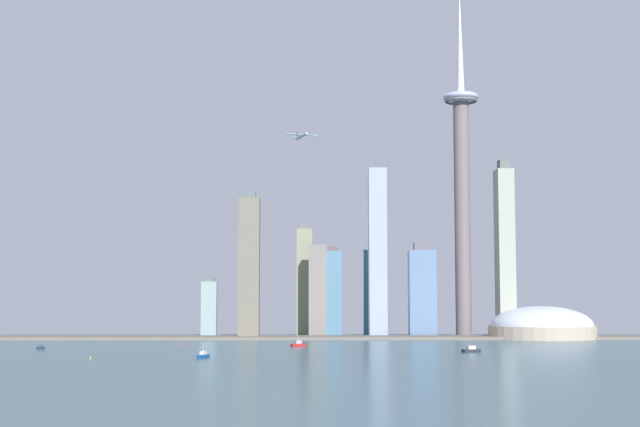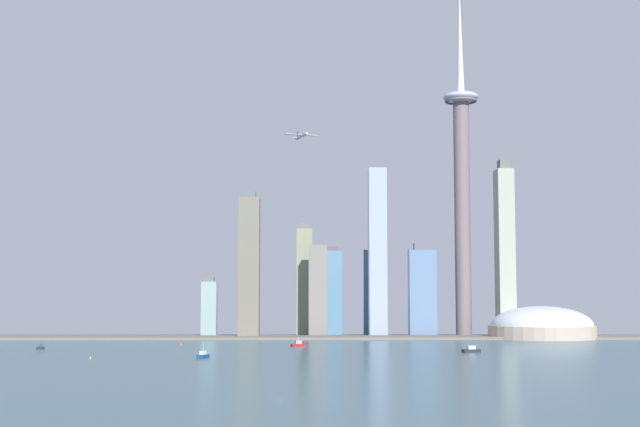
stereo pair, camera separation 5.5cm
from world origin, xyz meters
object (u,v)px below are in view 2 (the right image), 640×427
(skyscraper_0, at_px, (333,292))
(channel_buoy_0, at_px, (90,357))
(skyscraper_6, at_px, (249,267))
(boat_3, at_px, (40,347))
(skyscraper_8, at_px, (505,251))
(boat_2, at_px, (203,355))
(stadium_dome, at_px, (542,327))
(skyscraper_3, at_px, (378,252))
(skyscraper_4, at_px, (304,281))
(airplane, at_px, (302,136))
(skyscraper_1, at_px, (369,283))
(observation_tower, at_px, (462,176))
(skyscraper_7, at_px, (209,308))
(skyscraper_5, at_px, (422,292))
(boat_1, at_px, (298,344))
(boat_0, at_px, (471,350))
(skyscraper_2, at_px, (318,291))
(channel_buoy_1, at_px, (181,344))

(skyscraper_0, relative_size, channel_buoy_0, 42.83)
(skyscraper_6, xyz_separation_m, boat_3, (-155.36, -179.12, -70.17))
(skyscraper_8, distance_m, channel_buoy_0, 479.04)
(skyscraper_0, height_order, boat_2, skyscraper_0)
(stadium_dome, bearing_deg, skyscraper_3, 166.65)
(skyscraper_4, height_order, airplane, airplane)
(skyscraper_6, xyz_separation_m, channel_buoy_0, (-89.31, -289.83, -70.43))
(skyscraper_1, bearing_deg, observation_tower, -32.16)
(skyscraper_4, xyz_separation_m, skyscraper_7, (-100.53, -20.43, -29.02))
(skyscraper_5, relative_size, skyscraper_8, 0.53)
(skyscraper_8, xyz_separation_m, channel_buoy_0, (-352.69, -312.16, -87.43))
(airplane, bearing_deg, boat_2, -31.03)
(skyscraper_1, xyz_separation_m, skyscraper_6, (-126.89, -88.01, 15.02))
(boat_1, bearing_deg, boat_0, -52.20)
(skyscraper_0, distance_m, skyscraper_1, 41.90)
(skyscraper_2, relative_size, skyscraper_4, 0.79)
(skyscraper_4, relative_size, skyscraper_6, 0.82)
(skyscraper_8, bearing_deg, observation_tower, 171.19)
(skyscraper_6, relative_size, channel_buoy_0, 65.91)
(channel_buoy_1, bearing_deg, boat_0, -22.97)
(skyscraper_1, relative_size, boat_0, 8.05)
(observation_tower, xyz_separation_m, channel_buoy_1, (-271.29, -153.67, -166.04))
(skyscraper_3, distance_m, boat_1, 210.19)
(skyscraper_3, distance_m, skyscraper_8, 131.87)
(skyscraper_3, distance_m, channel_buoy_0, 396.07)
(boat_1, relative_size, boat_2, 0.96)
(airplane, bearing_deg, skyscraper_5, 70.44)
(stadium_dome, xyz_separation_m, channel_buoy_0, (-381.02, -279.18, -9.95))
(skyscraper_3, height_order, airplane, airplane)
(skyscraper_1, height_order, boat_0, skyscraper_1)
(skyscraper_5, bearing_deg, skyscraper_1, 127.27)
(boat_1, xyz_separation_m, airplane, (1.45, 170.55, 207.06))
(skyscraper_7, height_order, channel_buoy_1, skyscraper_7)
(skyscraper_1, xyz_separation_m, skyscraper_7, (-172.08, -36.04, -27.28))
(observation_tower, bearing_deg, boat_2, -127.08)
(observation_tower, height_order, channel_buoy_0, observation_tower)
(skyscraper_0, distance_m, boat_1, 235.14)
(skyscraper_0, xyz_separation_m, skyscraper_6, (-86.82, -81.21, 25.21))
(boat_2, bearing_deg, airplane, 7.73)
(observation_tower, distance_m, skyscraper_1, 156.83)
(skyscraper_4, bearing_deg, skyscraper_6, -127.39)
(channel_buoy_0, bearing_deg, airplane, 65.66)
(skyscraper_6, relative_size, skyscraper_8, 0.80)
(skyscraper_8, distance_m, channel_buoy_1, 357.39)
(skyscraper_0, xyz_separation_m, channel_buoy_0, (-176.13, -371.04, -45.21))
(skyscraper_5, bearing_deg, skyscraper_2, 177.18)
(skyscraper_3, relative_size, airplane, 5.22)
(channel_buoy_0, distance_m, channel_buoy_1, 169.60)
(skyscraper_0, relative_size, boat_1, 7.45)
(boat_1, height_order, channel_buoy_0, boat_1)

